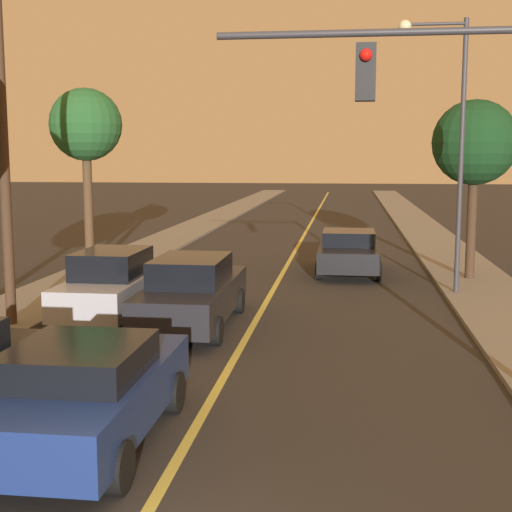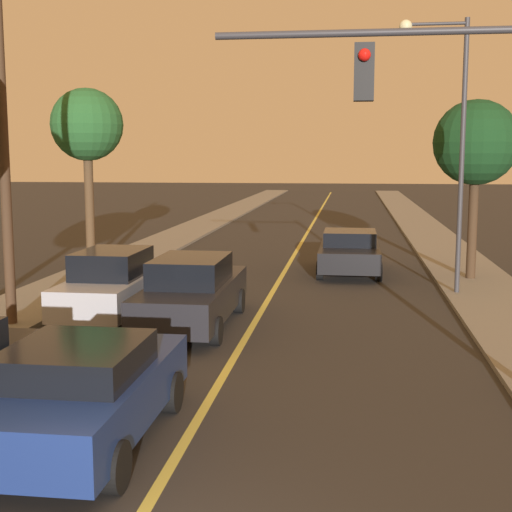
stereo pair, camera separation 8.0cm
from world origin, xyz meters
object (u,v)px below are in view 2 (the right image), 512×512
at_px(car_near_lane_front, 82,391).
at_px(tree_left_far, 87,127).
at_px(utility_pole_left, 3,135).
at_px(tree_right_near, 476,144).
at_px(traffic_signal_mast, 468,138).
at_px(car_outer_lane_second, 115,283).
at_px(car_near_lane_second, 192,292).
at_px(streetlamp_right, 448,121).
at_px(car_far_oncoming, 350,252).

height_order(car_near_lane_front, tree_left_far, tree_left_far).
bearing_deg(car_near_lane_front, utility_pole_left, 123.56).
distance_m(car_near_lane_front, tree_left_far, 15.85).
bearing_deg(tree_right_near, car_near_lane_front, -117.88).
bearing_deg(traffic_signal_mast, tree_left_far, 132.58).
height_order(traffic_signal_mast, tree_right_near, traffic_signal_mast).
bearing_deg(tree_right_near, tree_left_far, 179.10).
height_order(car_near_lane_front, car_outer_lane_second, car_outer_lane_second).
distance_m(car_near_lane_second, streetlamp_right, 8.85).
distance_m(car_outer_lane_second, utility_pole_left, 4.42).
relative_size(car_near_lane_second, car_outer_lane_second, 1.06).
relative_size(car_near_lane_front, car_outer_lane_second, 0.91).
relative_size(traffic_signal_mast, tree_left_far, 0.98).
xyz_separation_m(utility_pole_left, tree_right_near, (11.66, 7.86, -0.09)).
relative_size(car_far_oncoming, utility_pole_left, 0.54).
bearing_deg(utility_pole_left, tree_right_near, 33.97).
relative_size(car_near_lane_second, traffic_signal_mast, 0.85).
height_order(car_far_oncoming, streetlamp_right, streetlamp_right).
xyz_separation_m(tree_left_far, tree_right_near, (12.74, -0.20, -0.60)).
relative_size(car_outer_lane_second, streetlamp_right, 0.63).
distance_m(tree_left_far, tree_right_near, 12.76).
xyz_separation_m(car_near_lane_front, streetlamp_right, (6.29, 11.63, 4.20)).
bearing_deg(car_near_lane_front, car_far_oncoming, 76.61).
height_order(streetlamp_right, utility_pole_left, utility_pole_left).
xyz_separation_m(car_far_oncoming, traffic_signal_mast, (1.84, -12.55, 3.52)).
distance_m(car_near_lane_front, car_far_oncoming, 15.65).
relative_size(utility_pole_left, tree_left_far, 1.36).
bearing_deg(utility_pole_left, streetlamp_right, 27.02).
bearing_deg(tree_left_far, utility_pole_left, -82.38).
bearing_deg(utility_pole_left, car_near_lane_front, -56.44).
bearing_deg(traffic_signal_mast, utility_pole_left, 159.47).
bearing_deg(car_far_oncoming, car_near_lane_front, 76.61).
bearing_deg(tree_left_far, tree_right_near, -0.90).
bearing_deg(tree_right_near, car_far_oncoming, 164.45).
xyz_separation_m(car_outer_lane_second, tree_left_far, (-3.07, 6.53, 4.14)).
bearing_deg(streetlamp_right, traffic_signal_mast, -95.22).
bearing_deg(car_far_oncoming, traffic_signal_mast, 98.36).
bearing_deg(tree_left_far, traffic_signal_mast, -47.42).
bearing_deg(tree_right_near, traffic_signal_mast, -99.98).
xyz_separation_m(streetlamp_right, utility_pole_left, (-10.46, -5.34, -0.50)).
height_order(utility_pole_left, tree_right_near, utility_pole_left).
bearing_deg(car_far_oncoming, streetlamp_right, 126.48).
relative_size(utility_pole_left, tree_right_near, 1.49).
distance_m(car_near_lane_second, tree_right_near, 10.97).
relative_size(car_outer_lane_second, utility_pole_left, 0.58).
bearing_deg(car_near_lane_second, car_near_lane_front, -90.00).
distance_m(car_near_lane_front, traffic_signal_mast, 7.03).
xyz_separation_m(traffic_signal_mast, utility_pole_left, (-9.64, 3.61, 0.19)).
relative_size(car_near_lane_front, utility_pole_left, 0.53).
bearing_deg(tree_right_near, car_near_lane_second, -136.18).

